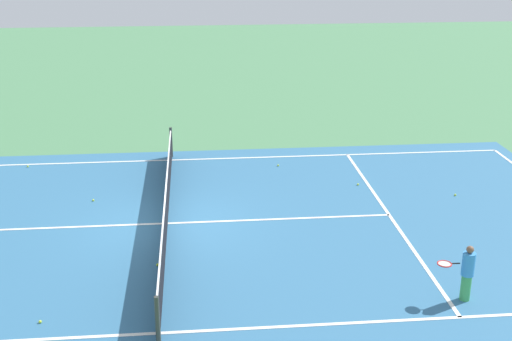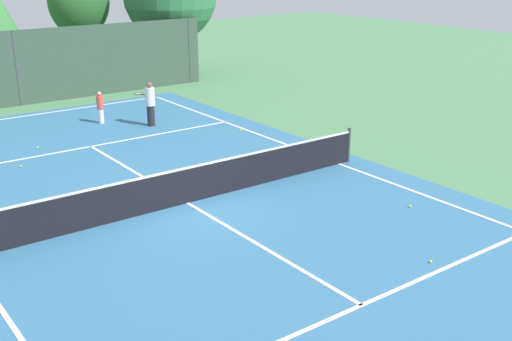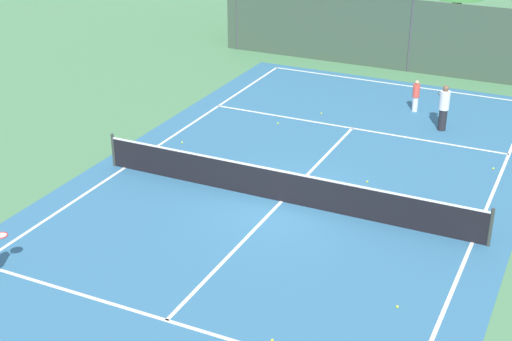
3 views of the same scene
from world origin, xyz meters
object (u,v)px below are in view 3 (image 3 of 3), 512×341
Objects in this scene: tennis_ball_2 at (367,182)px; tennis_ball_6 at (397,307)px; player_2 at (444,107)px; tennis_ball_0 at (321,113)px; tennis_ball_5 at (182,143)px; tennis_ball_1 at (493,169)px; tennis_ball_3 at (278,123)px; tennis_ball_9 at (209,182)px; player_0 at (416,96)px; tennis_ball_8 at (272,340)px.

tennis_ball_2 is 6.56m from tennis_ball_6.
tennis_ball_2 is (-1.08, -5.36, -0.84)m from player_2.
player_2 is 25.57× the size of tennis_ball_6.
tennis_ball_0 and tennis_ball_5 have the same top height.
tennis_ball_1 is at bearing -19.01° from tennis_ball_0.
tennis_ball_9 is (0.08, -5.45, 0.00)m from tennis_ball_3.
tennis_ball_6 is at bearing -52.69° from tennis_ball_3.
player_0 reaches higher than tennis_ball_9.
tennis_ball_6 is at bearing -82.22° from player_2.
player_0 is 18.78× the size of tennis_ball_3.
player_2 is at bearing 20.12° from tennis_ball_3.
tennis_ball_0 is 1.00× the size of tennis_ball_3.
tennis_ball_9 is at bearing -154.22° from tennis_ball_2.
tennis_ball_0 is 1.98m from tennis_ball_3.
tennis_ball_2 is at bearing -36.59° from tennis_ball_3.
tennis_ball_5 is 11.27m from tennis_ball_6.
player_0 is at bearing 131.05° from tennis_ball_1.
tennis_ball_9 is (-7.75, -4.79, 0.00)m from tennis_ball_1.
tennis_ball_8 is (5.04, -11.67, 0.00)m from tennis_ball_3.
tennis_ball_0 is at bearing 160.99° from tennis_ball_1.
tennis_ball_6 is 1.00× the size of tennis_ball_8.
tennis_ball_1 and tennis_ball_9 have the same top height.
tennis_ball_1 is 1.00× the size of tennis_ball_3.
tennis_ball_3 is 5.45m from tennis_ball_9.
player_0 is at bearing 40.06° from tennis_ball_3.
player_0 is 3.68m from tennis_ball_0.
player_2 is 25.57× the size of tennis_ball_2.
tennis_ball_3 is 1.00× the size of tennis_ball_5.
tennis_ball_1 is (2.27, -2.70, -0.84)m from player_2.
tennis_ball_0 is at bearing -175.30° from player_2.
tennis_ball_1 is 1.00× the size of tennis_ball_8.
tennis_ball_8 and tennis_ball_9 have the same top height.
tennis_ball_2 is 1.00× the size of tennis_ball_5.
tennis_ball_6 is 8.04m from tennis_ball_9.
player_0 is 18.78× the size of tennis_ball_6.
tennis_ball_9 is at bearing 151.07° from tennis_ball_6.
tennis_ball_5 is (-2.26, -3.08, 0.00)m from tennis_ball_3.
tennis_ball_8 is at bearing -86.80° from player_0.
tennis_ball_0 is 12.56m from tennis_ball_6.
tennis_ball_5 is at bearing 130.35° from tennis_ball_8.
player_0 is 18.78× the size of tennis_ball_2.
player_0 reaches higher than tennis_ball_6.
tennis_ball_3 is at bearing 175.16° from tennis_ball_1.
tennis_ball_2 and tennis_ball_5 have the same top height.
player_0 is 5.50m from tennis_ball_3.
tennis_ball_1 and tennis_ball_3 have the same top height.
tennis_ball_0 is 1.00× the size of tennis_ball_5.
tennis_ball_2 is 1.00× the size of tennis_ball_3.
player_0 is at bearing 30.71° from tennis_ball_0.
tennis_ball_1 is (3.64, -4.18, -0.60)m from player_0.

